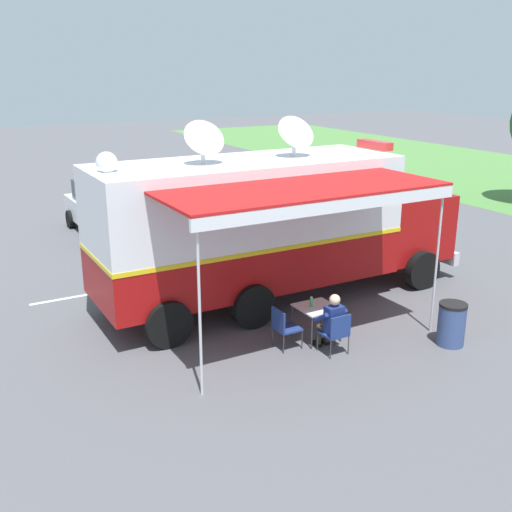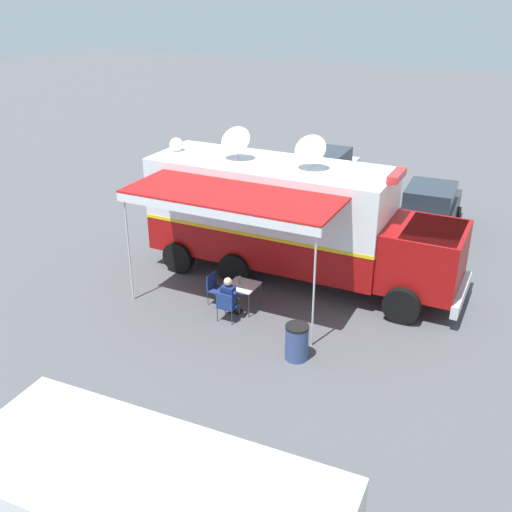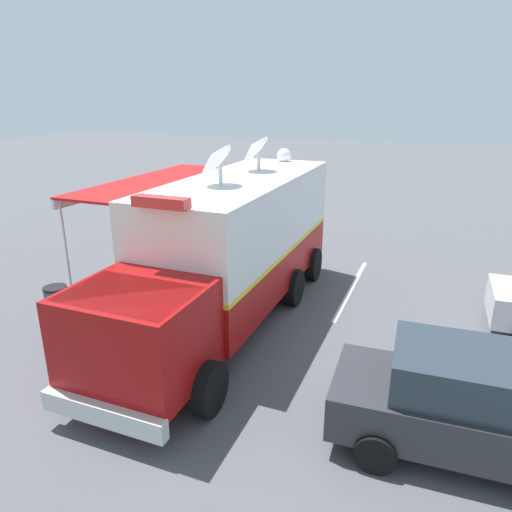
{
  "view_description": "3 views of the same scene",
  "coord_description": "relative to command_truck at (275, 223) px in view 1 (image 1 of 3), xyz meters",
  "views": [
    {
      "loc": [
        12.11,
        -6.35,
        5.53
      ],
      "look_at": [
        0.7,
        -0.15,
        1.44
      ],
      "focal_mm": 42.36,
      "sensor_mm": 36.0,
      "label": 1
    },
    {
      "loc": [
        15.28,
        7.25,
        8.35
      ],
      "look_at": [
        1.6,
        0.35,
        1.26
      ],
      "focal_mm": 42.08,
      "sensor_mm": 36.0,
      "label": 2
    },
    {
      "loc": [
        -4.79,
        10.62,
        5.43
      ],
      "look_at": [
        -0.01,
        -0.83,
        1.15
      ],
      "focal_mm": 32.68,
      "sensor_mm": 36.0,
      "label": 3
    }
  ],
  "objects": [
    {
      "name": "lot_stripe",
      "position": [
        -2.51,
        -3.04,
        -1.94
      ],
      "size": [
        0.18,
        4.8,
        0.01
      ],
      "primitive_type": "cube",
      "rotation": [
        0.0,
        0.0,
        0.01
      ],
      "color": "silver",
      "rests_on": "ground"
    },
    {
      "name": "car_far_corner",
      "position": [
        -5.5,
        2.96,
        -1.07
      ],
      "size": [
        4.3,
        2.22,
        1.76
      ],
      "color": "#2D2D33",
      "rests_on": "ground"
    },
    {
      "name": "folding_chair_at_table",
      "position": [
        3.21,
        -0.45,
        -1.43
      ],
      "size": [
        0.49,
        0.49,
        0.87
      ],
      "color": "navy",
      "rests_on": "ground"
    },
    {
      "name": "command_truck",
      "position": [
        0.0,
        0.0,
        0.0
      ],
      "size": [
        4.95,
        9.52,
        4.53
      ],
      "color": "#9E0F0F",
      "rests_on": "ground"
    },
    {
      "name": "folding_table",
      "position": [
        2.41,
        -0.39,
        -1.27
      ],
      "size": [
        0.81,
        0.81,
        0.73
      ],
      "color": "silver",
      "rests_on": "ground"
    },
    {
      "name": "folding_chair_beside_table",
      "position": [
        2.46,
        -1.24,
        -1.43
      ],
      "size": [
        0.49,
        0.49,
        0.87
      ],
      "color": "navy",
      "rests_on": "ground"
    },
    {
      "name": "car_behind_truck",
      "position": [
        -8.22,
        -1.99,
        -1.07
      ],
      "size": [
        4.24,
        2.1,
        1.76
      ],
      "color": "silver",
      "rests_on": "ground"
    },
    {
      "name": "water_bottle",
      "position": [
        2.36,
        -0.49,
        -1.11
      ],
      "size": [
        0.07,
        0.07,
        0.22
      ],
      "color": "#3F9959",
      "rests_on": "folding_table"
    },
    {
      "name": "seated_responder",
      "position": [
        3.02,
        -0.45,
        -1.3
      ],
      "size": [
        0.66,
        0.56,
        1.25
      ],
      "color": "navy",
      "rests_on": "ground"
    },
    {
      "name": "trash_bin",
      "position": [
        3.97,
        1.9,
        -1.49
      ],
      "size": [
        0.57,
        0.57,
        0.91
      ],
      "color": "#384C7F",
      "rests_on": "ground"
    },
    {
      "name": "ground_plane",
      "position": [
        -0.02,
        -0.75,
        -1.95
      ],
      "size": [
        100.0,
        100.0,
        0.0
      ],
      "primitive_type": "plane",
      "color": "#515156"
    }
  ]
}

